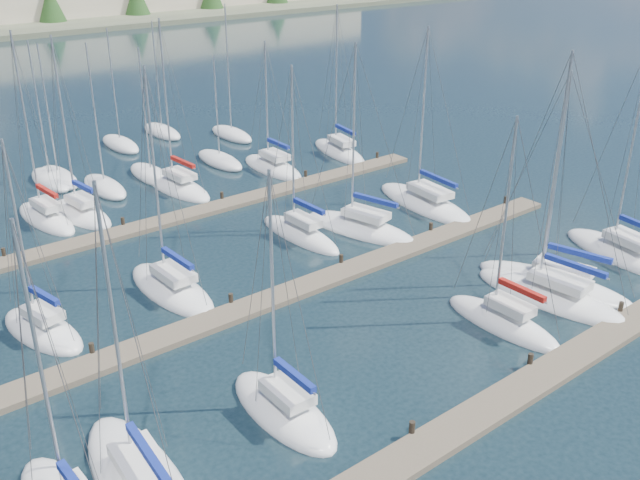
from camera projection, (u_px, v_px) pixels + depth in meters
ground at (38, 130)px, 72.52m from camera, size 400.00×400.00×0.00m
dock_near at (490, 408)px, 31.24m from camera, size 44.00×1.93×1.10m
dock_mid at (298, 289)px, 41.19m from camera, size 44.00×1.93×1.10m
dock_far at (181, 217)px, 51.15m from camera, size 44.00×1.93×1.10m
sailboat_e at (550, 296)px, 40.40m from camera, size 3.92×9.51×14.52m
sailboat_c at (284, 410)px, 31.05m from camera, size 2.78×7.00×11.83m
sailboat_m at (425, 203)px, 53.47m from camera, size 4.17×10.31×13.70m
sailboat_d at (503, 322)px, 37.77m from camera, size 2.26×7.17×11.97m
sailboat_f at (554, 284)px, 41.72m from camera, size 4.84×9.69×13.26m
sailboat_k at (300, 234)px, 48.26m from camera, size 2.21×7.92×12.19m
sailboat_j at (172, 289)px, 41.18m from camera, size 3.05×8.17×13.60m
sailboat_n at (46, 218)px, 50.78m from camera, size 2.93×7.82×13.89m
sailboat_g at (622, 253)px, 45.51m from camera, size 4.45×9.04×14.35m
sailboat_q at (273, 167)px, 61.14m from camera, size 3.06×7.90×11.43m
sailboat_r at (339, 152)px, 65.16m from camera, size 4.06×8.75×13.80m
sailboat_l at (361, 228)px, 49.22m from camera, size 4.95×9.35×13.41m
sailboat_o at (81, 214)px, 51.55m from camera, size 3.39×7.36×13.47m
sailboat_p at (178, 187)px, 56.68m from camera, size 3.16×8.29×13.82m
sailboat_h at (43, 330)px, 37.05m from camera, size 3.66×6.75×11.11m
distant_boats at (52, 178)px, 58.39m from camera, size 36.93×20.75×13.30m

